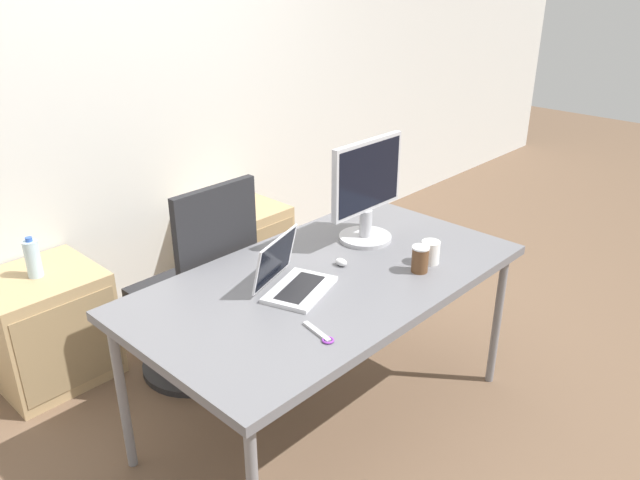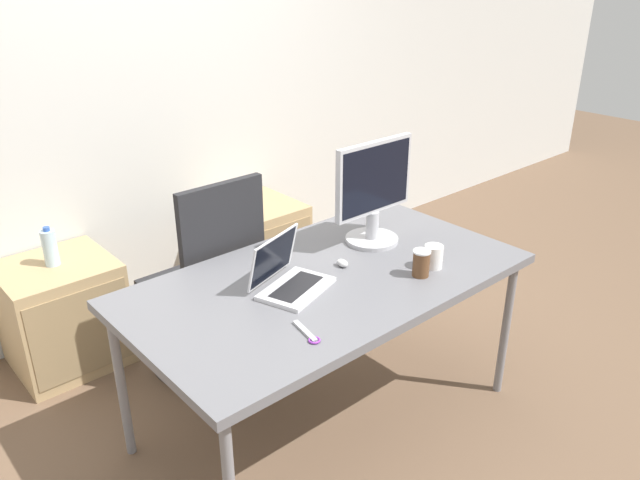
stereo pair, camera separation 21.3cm
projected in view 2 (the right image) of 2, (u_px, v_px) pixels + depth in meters
The scene contains 13 objects.
ground_plane at pixel (327, 418), 2.93m from camera, with size 14.00×14.00×0.00m, color brown.
wall_back at pixel (142, 92), 3.45m from camera, with size 10.00×0.05×2.60m.
desk at pixel (327, 285), 2.64m from camera, with size 1.69×0.93×0.76m.
office_chair at pixel (207, 299), 3.16m from camera, with size 0.56×0.56×1.07m.
cabinet_left at pixel (63, 314), 3.24m from camera, with size 0.54×0.51×0.57m.
cabinet_right at pixel (255, 248), 3.98m from camera, with size 0.54×0.51×0.57m.
water_bottle at pixel (50, 248), 3.08m from camera, with size 0.07×0.07×0.20m.
laptop_center at pixel (289, 278), 2.51m from camera, with size 0.35×0.33×0.22m.
monitor at pixel (374, 193), 2.84m from camera, with size 0.45×0.25×0.48m.
mouse at pixel (342, 263), 2.69m from camera, with size 0.04×0.06×0.03m.
coffee_cup_white at pixel (433, 257), 2.67m from camera, with size 0.08×0.08×0.10m.
coffee_cup_brown at pixel (421, 263), 2.60m from camera, with size 0.08×0.08×0.12m.
scissors at pixel (308, 334), 2.21m from camera, with size 0.06×0.17×0.01m.
Camera 2 is at (-1.56, -1.73, 1.98)m, focal length 35.00 mm.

